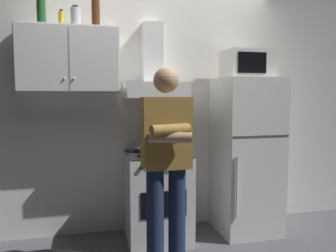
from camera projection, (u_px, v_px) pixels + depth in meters
The scene contains 12 objects.
ground_plane at pixel (168, 249), 3.02m from camera, with size 7.00×7.00×0.00m, color #4C4C51.
back_wall_tiled at pixel (155, 102), 3.48m from camera, with size 4.80×0.10×2.70m, color silver.
upper_cabinet at pixel (70, 60), 3.02m from camera, with size 0.90×0.37×0.60m.
stove_oven at pixel (157, 196), 3.21m from camera, with size 0.60×0.62×0.87m.
range_hood at pixel (154, 78), 3.23m from camera, with size 0.60×0.44×0.75m.
refrigerator at pixel (246, 155), 3.40m from camera, with size 0.60×0.62×1.60m.
microwave at pixel (247, 64), 3.33m from camera, with size 0.48×0.37×0.28m.
person_standing at pixel (166, 162), 2.57m from camera, with size 0.38×0.33×1.64m.
bottle_canister_steel at pixel (76, 17), 2.99m from camera, with size 0.09×0.09×0.19m.
bottle_spice_jar at pixel (62, 19), 2.96m from camera, with size 0.05×0.05×0.15m.
bottle_wine_green at pixel (41, 10), 2.94m from camera, with size 0.08×0.08×0.30m.
bottle_rum_dark at pixel (96, 14), 3.08m from camera, with size 0.08×0.08×0.30m.
Camera 1 is at (-0.68, -2.82, 1.42)m, focal length 34.84 mm.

